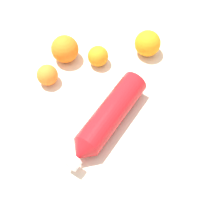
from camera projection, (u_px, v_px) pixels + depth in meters
ground_plane at (104, 133)px, 0.89m from camera, size 2.40×2.40×0.00m
water_bottle at (107, 118)px, 0.87m from camera, size 0.32×0.13×0.07m
orange_0 at (148, 43)px, 1.01m from camera, size 0.08×0.08×0.08m
orange_1 at (47, 75)px, 0.96m from camera, size 0.06×0.06×0.06m
orange_2 at (98, 56)px, 1.00m from camera, size 0.06×0.06×0.06m
orange_3 at (65, 49)px, 1.00m from camera, size 0.08×0.08×0.08m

